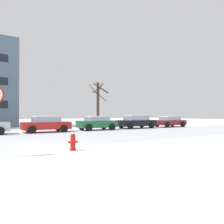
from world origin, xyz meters
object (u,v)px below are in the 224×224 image
object	(u,v)px
fire_hydrant	(73,141)
parked_car_black	(136,122)
parked_car_maroon	(170,121)
parked_car_red	(46,124)
parked_car_green	(97,123)

from	to	relation	value
fire_hydrant	parked_car_black	xyz separation A→B (m)	(11.77, 10.39, 0.35)
fire_hydrant	parked_car_maroon	xyz separation A→B (m)	(16.79, 10.15, 0.29)
parked_car_red	parked_car_black	bearing A→B (deg)	-0.28
parked_car_red	fire_hydrant	bearing A→B (deg)	-99.41
parked_car_green	fire_hydrant	bearing A→B (deg)	-123.06
parked_car_red	parked_car_maroon	distance (m)	15.06
parked_car_black	parked_car_maroon	world-z (taller)	parked_car_black
parked_car_black	fire_hydrant	bearing A→B (deg)	-138.55
parked_car_red	parked_car_maroon	size ratio (longest dim) A/B	1.05
parked_car_maroon	parked_car_red	bearing A→B (deg)	178.88
fire_hydrant	parked_car_maroon	distance (m)	19.62
fire_hydrant	parked_car_black	size ratio (longest dim) A/B	0.18
parked_car_black	parked_car_maroon	xyz separation A→B (m)	(5.02, -0.24, -0.06)
parked_car_green	parked_car_black	bearing A→B (deg)	0.28
fire_hydrant	parked_car_maroon	world-z (taller)	parked_car_maroon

